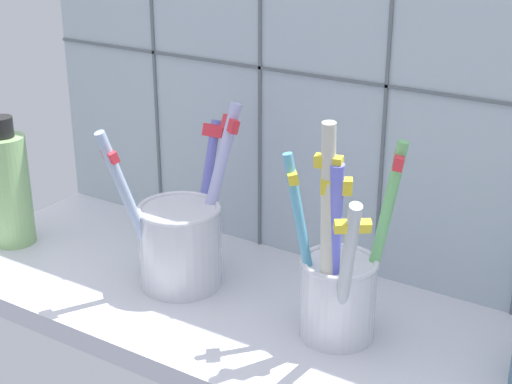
{
  "coord_description": "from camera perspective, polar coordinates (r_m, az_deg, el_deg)",
  "views": [
    {
      "loc": [
        32.14,
        -49.91,
        36.9
      ],
      "look_at": [
        0.0,
        0.24,
        12.78
      ],
      "focal_mm": 54.85,
      "sensor_mm": 36.0,
      "label": 1
    }
  ],
  "objects": [
    {
      "name": "counter_slab",
      "position": [
        0.69,
        -0.11,
        -9.12
      ],
      "size": [
        64.0,
        22.0,
        2.0
      ],
      "primitive_type": "cube",
      "color": "silver",
      "rests_on": "ground"
    },
    {
      "name": "tile_wall_back",
      "position": [
        0.71,
        5.19,
        10.29
      ],
      "size": [
        64.0,
        2.2,
        45.0
      ],
      "color": "#B2C1CC",
      "rests_on": "ground"
    },
    {
      "name": "toothbrush_cup_left",
      "position": [
        0.71,
        -5.38,
        -3.4
      ],
      "size": [
        7.9,
        13.51,
        16.68
      ],
      "color": "silver",
      "rests_on": "counter_slab"
    },
    {
      "name": "toothbrush_cup_right",
      "position": [
        0.63,
        6.1,
        -6.65
      ],
      "size": [
        8.24,
        9.1,
        19.07
      ],
      "color": "silver",
      "rests_on": "counter_slab"
    },
    {
      "name": "soap_bottle",
      "position": [
        0.82,
        -17.6,
        0.33
      ],
      "size": [
        4.34,
        4.34,
        13.29
      ],
      "color": "#92C579",
      "rests_on": "counter_slab"
    }
  ]
}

